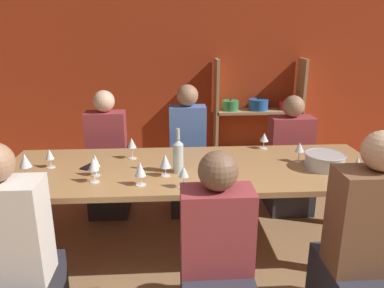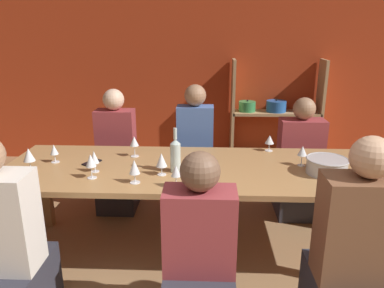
{
  "view_description": "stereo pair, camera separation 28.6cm",
  "coord_description": "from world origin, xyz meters",
  "px_view_note": "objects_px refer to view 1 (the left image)",
  "views": [
    {
      "loc": [
        -0.25,
        -1.09,
        1.76
      ],
      "look_at": [
        -0.08,
        1.64,
        0.9
      ],
      "focal_mm": 35.0,
      "sensor_mm": 36.0,
      "label": 1
    },
    {
      "loc": [
        0.04,
        -1.1,
        1.76
      ],
      "look_at": [
        -0.08,
        1.64,
        0.9
      ],
      "focal_mm": 35.0,
      "sensor_mm": 36.0,
      "label": 2
    }
  ],
  "objects_px": {
    "dining_table": "(193,176)",
    "mixing_bowl": "(325,160)",
    "wine_glass_white_b": "(25,161)",
    "wine_glass_empty_e": "(93,165)",
    "wine_glass_white_a": "(264,138)",
    "wine_glass_red_a": "(358,163)",
    "wine_glass_empty_a": "(165,161)",
    "wine_glass_white_d": "(95,161)",
    "wine_glass_empty_c": "(140,169)",
    "person_near_c": "(364,266)",
    "cell_phone": "(90,166)",
    "wine_bottle_green": "(178,155)",
    "wine_glass_white_c": "(132,144)",
    "person_far_a": "(108,168)",
    "person_near_b": "(216,271)",
    "person_near_a": "(13,278)",
    "person_far_c": "(188,165)",
    "person_far_b": "(288,168)",
    "wine_glass_empty_b": "(50,155)",
    "shelf_unit": "(257,124)",
    "wine_glass_empty_d": "(300,148)",
    "wine_glass_white_e": "(184,172)"
  },
  "relations": [
    {
      "from": "person_near_a",
      "to": "shelf_unit",
      "type": "bearing_deg",
      "value": 55.31
    },
    {
      "from": "wine_glass_empty_c",
      "to": "cell_phone",
      "type": "xyz_separation_m",
      "value": [
        -0.41,
        0.36,
        -0.11
      ]
    },
    {
      "from": "wine_glass_empty_e",
      "to": "person_near_c",
      "type": "bearing_deg",
      "value": -21.07
    },
    {
      "from": "wine_glass_white_a",
      "to": "person_far_c",
      "type": "distance_m",
      "value": 0.83
    },
    {
      "from": "person_far_b",
      "to": "wine_bottle_green",
      "type": "bearing_deg",
      "value": 38.2
    },
    {
      "from": "wine_glass_empty_b",
      "to": "wine_glass_white_b",
      "type": "relative_size",
      "value": 0.83
    },
    {
      "from": "wine_glass_white_d",
      "to": "cell_phone",
      "type": "bearing_deg",
      "value": 113.96
    },
    {
      "from": "wine_glass_white_b",
      "to": "wine_glass_white_e",
      "type": "xyz_separation_m",
      "value": [
        1.09,
        -0.25,
        -0.01
      ]
    },
    {
      "from": "wine_glass_empty_b",
      "to": "wine_glass_white_d",
      "type": "xyz_separation_m",
      "value": [
        0.37,
        -0.18,
        0.01
      ]
    },
    {
      "from": "wine_glass_empty_a",
      "to": "wine_bottle_green",
      "type": "bearing_deg",
      "value": 35.89
    },
    {
      "from": "wine_bottle_green",
      "to": "cell_phone",
      "type": "bearing_deg",
      "value": 167.49
    },
    {
      "from": "wine_bottle_green",
      "to": "person_near_a",
      "type": "relative_size",
      "value": 0.27
    },
    {
      "from": "wine_glass_empty_b",
      "to": "cell_phone",
      "type": "height_order",
      "value": "wine_glass_empty_b"
    },
    {
      "from": "cell_phone",
      "to": "wine_glass_white_a",
      "type": "bearing_deg",
      "value": 14.2
    },
    {
      "from": "dining_table",
      "to": "mixing_bowl",
      "type": "height_order",
      "value": "mixing_bowl"
    },
    {
      "from": "wine_glass_white_a",
      "to": "wine_glass_red_a",
      "type": "xyz_separation_m",
      "value": [
        0.49,
        -0.68,
        0.01
      ]
    },
    {
      "from": "wine_glass_white_d",
      "to": "cell_phone",
      "type": "xyz_separation_m",
      "value": [
        -0.08,
        0.18,
        -0.1
      ]
    },
    {
      "from": "wine_glass_white_a",
      "to": "wine_glass_empty_e",
      "type": "height_order",
      "value": "wine_glass_empty_e"
    },
    {
      "from": "wine_bottle_green",
      "to": "wine_glass_empty_a",
      "type": "xyz_separation_m",
      "value": [
        -0.09,
        -0.07,
        -0.02
      ]
    },
    {
      "from": "person_near_c",
      "to": "person_near_b",
      "type": "bearing_deg",
      "value": 176.39
    },
    {
      "from": "wine_glass_white_b",
      "to": "wine_glass_empty_c",
      "type": "bearing_deg",
      "value": -13.06
    },
    {
      "from": "wine_glass_white_b",
      "to": "wine_glass_white_d",
      "type": "xyz_separation_m",
      "value": [
        0.48,
        0.0,
        -0.01
      ]
    },
    {
      "from": "dining_table",
      "to": "wine_glass_white_b",
      "type": "bearing_deg",
      "value": -173.86
    },
    {
      "from": "dining_table",
      "to": "person_near_c",
      "type": "xyz_separation_m",
      "value": [
        0.93,
        -0.87,
        -0.22
      ]
    },
    {
      "from": "wine_glass_empty_d",
      "to": "wine_glass_empty_c",
      "type": "bearing_deg",
      "value": -162.43
    },
    {
      "from": "mixing_bowl",
      "to": "wine_glass_white_b",
      "type": "xyz_separation_m",
      "value": [
        -2.15,
        -0.04,
        0.06
      ]
    },
    {
      "from": "wine_glass_empty_a",
      "to": "wine_glass_empty_d",
      "type": "distance_m",
      "value": 1.06
    },
    {
      "from": "person_far_a",
      "to": "wine_glass_white_b",
      "type": "bearing_deg",
      "value": 66.55
    },
    {
      "from": "wine_glass_white_c",
      "to": "person_far_a",
      "type": "relative_size",
      "value": 0.14
    },
    {
      "from": "wine_glass_empty_c",
      "to": "person_near_c",
      "type": "bearing_deg",
      "value": -23.08
    },
    {
      "from": "wine_bottle_green",
      "to": "person_near_b",
      "type": "distance_m",
      "value": 0.87
    },
    {
      "from": "wine_glass_white_b",
      "to": "wine_glass_red_a",
      "type": "height_order",
      "value": "wine_glass_white_b"
    },
    {
      "from": "mixing_bowl",
      "to": "wine_glass_white_b",
      "type": "distance_m",
      "value": 2.15
    },
    {
      "from": "wine_glass_white_b",
      "to": "wine_glass_empty_e",
      "type": "xyz_separation_m",
      "value": [
        0.49,
        -0.12,
        0.01
      ]
    },
    {
      "from": "wine_glass_empty_b",
      "to": "wine_glass_empty_a",
      "type": "bearing_deg",
      "value": -14.41
    },
    {
      "from": "wine_glass_white_e",
      "to": "wine_glass_empty_e",
      "type": "relative_size",
      "value": 0.87
    },
    {
      "from": "wine_glass_red_a",
      "to": "person_near_c",
      "type": "height_order",
      "value": "person_near_c"
    },
    {
      "from": "wine_glass_empty_c",
      "to": "wine_glass_empty_e",
      "type": "bearing_deg",
      "value": 167.73
    },
    {
      "from": "wine_glass_white_d",
      "to": "mixing_bowl",
      "type": "bearing_deg",
      "value": 1.32
    },
    {
      "from": "cell_phone",
      "to": "person_far_b",
      "type": "bearing_deg",
      "value": 22.33
    },
    {
      "from": "wine_glass_empty_c",
      "to": "person_far_a",
      "type": "distance_m",
      "value": 1.26
    },
    {
      "from": "wine_glass_empty_a",
      "to": "wine_glass_white_d",
      "type": "bearing_deg",
      "value": 175.57
    },
    {
      "from": "person_near_c",
      "to": "wine_glass_white_b",
      "type": "bearing_deg",
      "value": 160.63
    },
    {
      "from": "wine_glass_empty_d",
      "to": "person_far_a",
      "type": "distance_m",
      "value": 1.82
    },
    {
      "from": "wine_glass_empty_a",
      "to": "wine_glass_empty_e",
      "type": "relative_size",
      "value": 0.93
    },
    {
      "from": "wine_glass_empty_a",
      "to": "wine_glass_white_d",
      "type": "distance_m",
      "value": 0.49
    },
    {
      "from": "shelf_unit",
      "to": "wine_glass_empty_e",
      "type": "height_order",
      "value": "shelf_unit"
    },
    {
      "from": "wine_glass_red_a",
      "to": "person_near_a",
      "type": "bearing_deg",
      "value": -165.29
    },
    {
      "from": "wine_bottle_green",
      "to": "dining_table",
      "type": "bearing_deg",
      "value": 40.83
    },
    {
      "from": "dining_table",
      "to": "person_near_a",
      "type": "bearing_deg",
      "value": -141.21
    }
  ]
}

